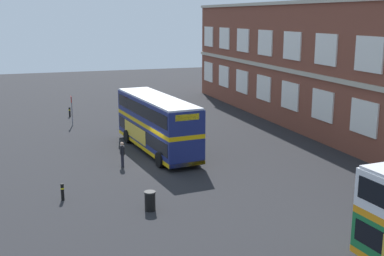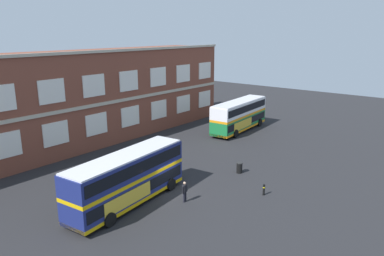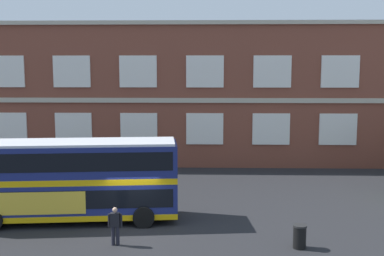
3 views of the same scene
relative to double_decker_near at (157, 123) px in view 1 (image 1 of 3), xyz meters
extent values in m
plane|color=#232326|center=(3.49, 0.94, -2.15)|extent=(120.00, 120.00, 0.00)
cube|color=brown|center=(1.85, 16.94, 3.25)|extent=(55.22, 8.00, 10.81)
cube|color=#B2A893|center=(1.85, 12.86, 3.04)|extent=(55.22, 0.16, 0.36)
cube|color=#B2A893|center=(1.85, 12.89, 8.81)|extent=(55.22, 0.28, 0.30)
cube|color=silver|center=(-23.25, 12.88, 0.88)|extent=(2.81, 0.12, 2.38)
cube|color=silver|center=(-18.23, 12.88, 0.88)|extent=(2.81, 0.12, 2.38)
cube|color=silver|center=(-13.21, 12.88, 0.88)|extent=(2.81, 0.12, 2.38)
cube|color=silver|center=(-8.19, 12.88, 0.88)|extent=(2.81, 0.12, 2.38)
cube|color=silver|center=(-3.17, 12.88, 0.88)|extent=(2.81, 0.12, 2.38)
cube|color=silver|center=(1.85, 12.88, 0.88)|extent=(2.81, 0.12, 2.38)
cube|color=silver|center=(6.87, 12.88, 0.88)|extent=(2.81, 0.12, 2.38)
cube|color=silver|center=(-23.25, 12.88, 5.20)|extent=(2.81, 0.12, 2.38)
cube|color=silver|center=(-18.23, 12.88, 5.20)|extent=(2.81, 0.12, 2.38)
cube|color=silver|center=(-13.21, 12.88, 5.20)|extent=(2.81, 0.12, 2.38)
cube|color=silver|center=(-8.19, 12.88, 5.20)|extent=(2.81, 0.12, 2.38)
cube|color=silver|center=(-3.17, 12.88, 5.20)|extent=(2.81, 0.12, 2.38)
cube|color=silver|center=(1.85, 12.88, 5.20)|extent=(2.81, 0.12, 2.38)
cube|color=silver|center=(6.87, 12.88, 5.20)|extent=(2.81, 0.12, 2.38)
cube|color=navy|center=(0.00, 0.00, -0.92)|extent=(11.20, 3.66, 1.75)
cube|color=black|center=(0.00, 0.00, -0.71)|extent=(10.77, 3.66, 0.90)
cube|color=gold|center=(0.00, 0.00, 0.10)|extent=(11.20, 3.66, 0.30)
cube|color=navy|center=(0.00, 0.00, 1.03)|extent=(11.20, 3.66, 1.55)
cube|color=black|center=(0.00, 0.00, 1.10)|extent=(10.77, 3.66, 0.90)
cube|color=gold|center=(0.00, 0.00, -1.66)|extent=(11.21, 3.68, 0.28)
cube|color=silver|center=(0.00, 0.00, 1.86)|extent=(10.97, 3.54, 0.12)
cube|color=gold|center=(-1.18, -1.42, -0.84)|extent=(4.82, 0.52, 1.10)
cube|color=yellow|center=(5.44, 0.56, 1.45)|extent=(0.23, 1.65, 0.40)
cylinder|color=black|center=(3.96, -0.87, -1.63)|extent=(1.07, 0.42, 1.04)
cylinder|color=black|center=(3.70, 1.66, -1.63)|extent=(1.07, 0.42, 1.04)
cylinder|color=black|center=(-3.15, -1.60, -1.63)|extent=(1.07, 0.42, 1.04)
cylinder|color=black|center=(-3.42, 0.93, -1.63)|extent=(1.07, 0.42, 1.04)
cylinder|color=black|center=(3.12, -3.19, -1.72)|extent=(0.16, 0.16, 0.85)
cylinder|color=black|center=(2.92, -3.20, -1.72)|extent=(0.16, 0.16, 0.85)
cube|color=black|center=(3.02, -3.20, -1.00)|extent=(0.41, 0.25, 0.60)
cylinder|color=black|center=(3.28, -3.19, -1.03)|extent=(0.11, 0.11, 0.57)
cylinder|color=black|center=(2.76, -3.20, -1.03)|extent=(0.11, 0.11, 0.57)
sphere|color=tan|center=(3.02, -3.20, -0.56)|extent=(0.22, 0.22, 0.22)
cylinder|color=slate|center=(-11.16, -5.07, -0.80)|extent=(0.10, 0.10, 2.70)
cube|color=red|center=(-11.16, -5.09, 0.27)|extent=(0.44, 0.04, 0.56)
cylinder|color=black|center=(10.99, -3.32, -1.67)|extent=(0.56, 0.56, 0.95)
cylinder|color=black|center=(10.99, -3.32, -1.16)|extent=(0.60, 0.60, 0.08)
cylinder|color=black|center=(8.05, -7.49, -1.67)|extent=(0.18, 0.18, 0.95)
cylinder|color=yellow|center=(8.05, -7.49, -1.47)|extent=(0.19, 0.19, 0.08)
cylinder|color=black|center=(-15.32, -4.93, -1.67)|extent=(0.18, 0.18, 0.95)
cylinder|color=yellow|center=(-15.32, -4.93, -1.47)|extent=(0.19, 0.19, 0.08)
camera|label=1|loc=(34.47, -9.06, 7.72)|focal=46.28mm
camera|label=2|loc=(-17.38, -20.38, 11.01)|focal=34.38mm
camera|label=3|loc=(6.94, -23.26, 5.65)|focal=44.96mm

